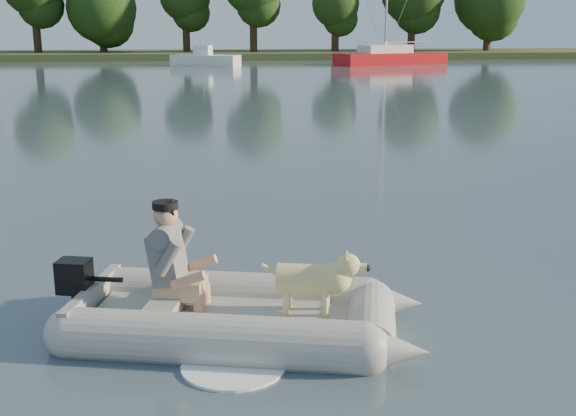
{
  "coord_description": "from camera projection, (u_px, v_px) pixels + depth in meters",
  "views": [
    {
      "loc": [
        -0.56,
        -7.32,
        3.1
      ],
      "look_at": [
        0.45,
        1.83,
        0.75
      ],
      "focal_mm": 45.0,
      "sensor_mm": 36.0,
      "label": 1
    }
  ],
  "objects": [
    {
      "name": "man",
      "position": [
        169.0,
        253.0,
        7.4
      ],
      "size": [
        0.9,
        0.81,
        1.14
      ],
      "primitive_type": null,
      "rotation": [
        0.0,
        0.0,
        -0.23
      ],
      "color": "slate",
      "rests_on": "dinghy"
    },
    {
      "name": "shore_bank",
      "position": [
        213.0,
        55.0,
        67.52
      ],
      "size": [
        160.0,
        12.0,
        0.7
      ],
      "primitive_type": "cube",
      "color": "#47512D",
      "rests_on": "water"
    },
    {
      "name": "sailboat",
      "position": [
        390.0,
        57.0,
        56.49
      ],
      "size": [
        9.41,
        5.65,
        12.41
      ],
      "rotation": [
        0.0,
        0.0,
        0.35
      ],
      "color": "#B6141A",
      "rests_on": "water"
    },
    {
      "name": "outboard_motor",
      "position": [
        76.0,
        296.0,
        7.59
      ],
      "size": [
        0.5,
        0.4,
        0.83
      ],
      "primitive_type": null,
      "rotation": [
        0.0,
        0.0,
        -0.23
      ],
      "color": "black",
      "rests_on": "dinghy"
    },
    {
      "name": "dinghy",
      "position": [
        239.0,
        276.0,
        7.31
      ],
      "size": [
        5.68,
        4.67,
        1.46
      ],
      "primitive_type": null,
      "rotation": [
        0.0,
        0.0,
        -0.23
      ],
      "color": "#A2A29D",
      "rests_on": "water"
    },
    {
      "name": "motorboat",
      "position": [
        205.0,
        52.0,
        54.62
      ],
      "size": [
        5.64,
        3.79,
        2.23
      ],
      "primitive_type": null,
      "rotation": [
        0.0,
        0.0,
        -0.37
      ],
      "color": "white",
      "rests_on": "water"
    },
    {
      "name": "water",
      "position": [
        266.0,
        317.0,
        7.87
      ],
      "size": [
        160.0,
        160.0,
        0.0
      ],
      "primitive_type": "plane",
      "color": "slate",
      "rests_on": "ground"
    },
    {
      "name": "dog",
      "position": [
        307.0,
        284.0,
        7.3
      ],
      "size": [
        1.04,
        0.57,
        0.66
      ],
      "primitive_type": null,
      "rotation": [
        0.0,
        0.0,
        -0.23
      ],
      "color": "#CFBD77",
      "rests_on": "dinghy"
    }
  ]
}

